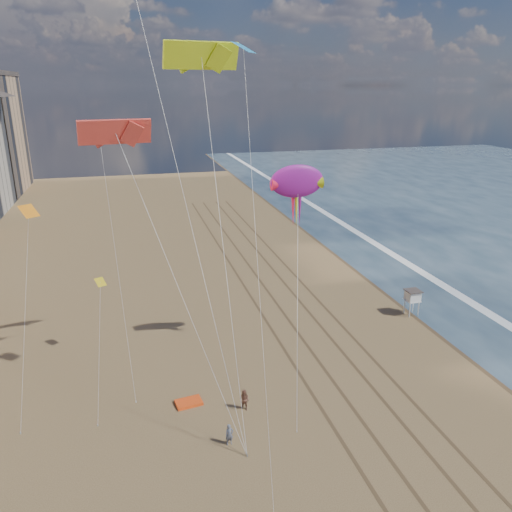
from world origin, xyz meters
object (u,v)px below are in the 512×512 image
(kite_flyer_b, at_px, (244,400))
(kite_flyer_a, at_px, (229,435))
(show_kite, at_px, (297,182))
(grounded_kite, at_px, (189,402))
(lifeguard_stand, at_px, (413,296))

(kite_flyer_b, bearing_deg, kite_flyer_a, -71.64)
(show_kite, distance_m, kite_flyer_b, 18.43)
(kite_flyer_a, xyz_separation_m, kite_flyer_b, (1.93, 3.58, 0.07))
(kite_flyer_b, bearing_deg, grounded_kite, -157.47)
(grounded_kite, relative_size, show_kite, 0.10)
(show_kite, xyz_separation_m, kite_flyer_a, (-8.55, -11.49, -15.34))
(kite_flyer_a, bearing_deg, kite_flyer_b, 54.60)
(kite_flyer_b, bearing_deg, lifeguard_stand, 75.55)
(lifeguard_stand, relative_size, kite_flyer_b, 1.67)
(kite_flyer_a, bearing_deg, show_kite, 46.35)
(grounded_kite, bearing_deg, kite_flyer_a, -76.56)
(grounded_kite, bearing_deg, lifeguard_stand, 12.96)
(show_kite, distance_m, kite_flyer_a, 20.99)
(lifeguard_stand, height_order, kite_flyer_a, lifeguard_stand)
(show_kite, bearing_deg, grounded_kite, -150.50)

